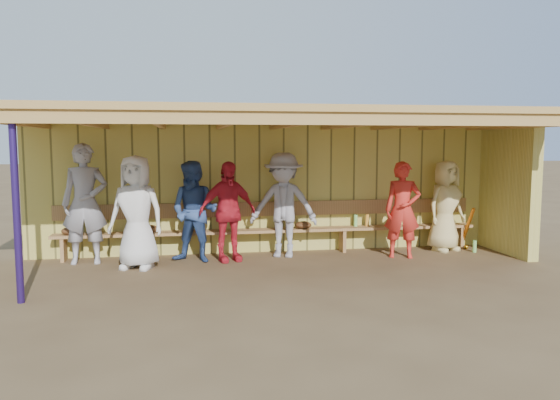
{
  "coord_description": "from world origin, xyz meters",
  "views": [
    {
      "loc": [
        -1.52,
        -8.52,
        2.01
      ],
      "look_at": [
        0.0,
        0.35,
        1.05
      ],
      "focal_mm": 35.0,
      "sensor_mm": 36.0,
      "label": 1
    }
  ],
  "objects_px": {
    "player_c": "(194,212)",
    "player_a": "(85,204)",
    "player_g": "(402,210)",
    "player_h": "(446,206)",
    "player_e": "(283,205)",
    "bench": "(273,224)",
    "player_b": "(136,212)",
    "player_d": "(228,212)"
  },
  "relations": [
    {
      "from": "player_a",
      "to": "bench",
      "type": "xyz_separation_m",
      "value": [
        3.18,
        0.31,
        -0.47
      ]
    },
    {
      "from": "player_c",
      "to": "player_b",
      "type": "bearing_deg",
      "value": -135.98
    },
    {
      "from": "player_a",
      "to": "bench",
      "type": "relative_size",
      "value": 0.26
    },
    {
      "from": "player_g",
      "to": "player_h",
      "type": "relative_size",
      "value": 1.0
    },
    {
      "from": "player_e",
      "to": "player_b",
      "type": "bearing_deg",
      "value": -148.68
    },
    {
      "from": "player_d",
      "to": "player_g",
      "type": "xyz_separation_m",
      "value": [
        3.02,
        -0.21,
        -0.01
      ]
    },
    {
      "from": "player_a",
      "to": "player_g",
      "type": "xyz_separation_m",
      "value": [
        5.35,
        -0.43,
        -0.16
      ]
    },
    {
      "from": "player_b",
      "to": "player_g",
      "type": "bearing_deg",
      "value": 19.48
    },
    {
      "from": "player_d",
      "to": "player_c",
      "type": "bearing_deg",
      "value": 159.06
    },
    {
      "from": "player_d",
      "to": "player_h",
      "type": "xyz_separation_m",
      "value": [
        4.04,
        0.22,
        -0.01
      ]
    },
    {
      "from": "player_e",
      "to": "bench",
      "type": "height_order",
      "value": "player_e"
    },
    {
      "from": "player_b",
      "to": "player_d",
      "type": "relative_size",
      "value": 1.07
    },
    {
      "from": "player_b",
      "to": "player_d",
      "type": "xyz_separation_m",
      "value": [
        1.46,
        0.29,
        -0.06
      ]
    },
    {
      "from": "player_d",
      "to": "player_e",
      "type": "relative_size",
      "value": 0.92
    },
    {
      "from": "player_e",
      "to": "bench",
      "type": "xyz_separation_m",
      "value": [
        -0.14,
        0.32,
        -0.39
      ]
    },
    {
      "from": "player_c",
      "to": "player_g",
      "type": "relative_size",
      "value": 1.01
    },
    {
      "from": "bench",
      "to": "player_c",
      "type": "bearing_deg",
      "value": -160.95
    },
    {
      "from": "player_d",
      "to": "player_g",
      "type": "distance_m",
      "value": 3.03
    },
    {
      "from": "player_c",
      "to": "player_a",
      "type": "bearing_deg",
      "value": -161.47
    },
    {
      "from": "player_e",
      "to": "player_h",
      "type": "relative_size",
      "value": 1.09
    },
    {
      "from": "player_a",
      "to": "player_c",
      "type": "bearing_deg",
      "value": -7.1
    },
    {
      "from": "bench",
      "to": "player_g",
      "type": "bearing_deg",
      "value": -18.68
    },
    {
      "from": "player_g",
      "to": "player_h",
      "type": "distance_m",
      "value": 1.1
    },
    {
      "from": "player_a",
      "to": "player_b",
      "type": "xyz_separation_m",
      "value": [
        0.86,
        -0.51,
        -0.1
      ]
    },
    {
      "from": "player_e",
      "to": "player_h",
      "type": "bearing_deg",
      "value": 20.31
    },
    {
      "from": "player_a",
      "to": "player_e",
      "type": "distance_m",
      "value": 3.32
    },
    {
      "from": "player_b",
      "to": "player_h",
      "type": "height_order",
      "value": "player_b"
    },
    {
      "from": "player_c",
      "to": "player_h",
      "type": "relative_size",
      "value": 1.01
    },
    {
      "from": "player_a",
      "to": "bench",
      "type": "distance_m",
      "value": 3.23
    },
    {
      "from": "player_a",
      "to": "player_d",
      "type": "xyz_separation_m",
      "value": [
        2.33,
        -0.22,
        -0.15
      ]
    },
    {
      "from": "player_c",
      "to": "player_g",
      "type": "distance_m",
      "value": 3.58
    },
    {
      "from": "player_b",
      "to": "player_e",
      "type": "xyz_separation_m",
      "value": [
        2.45,
        0.49,
        0.01
      ]
    },
    {
      "from": "player_b",
      "to": "player_h",
      "type": "bearing_deg",
      "value": 23.73
    },
    {
      "from": "player_b",
      "to": "player_c",
      "type": "distance_m",
      "value": 0.97
    },
    {
      "from": "player_a",
      "to": "player_h",
      "type": "distance_m",
      "value": 6.36
    },
    {
      "from": "player_a",
      "to": "player_c",
      "type": "distance_m",
      "value": 1.79
    },
    {
      "from": "player_b",
      "to": "bench",
      "type": "relative_size",
      "value": 0.24
    },
    {
      "from": "player_c",
      "to": "player_h",
      "type": "bearing_deg",
      "value": 26.55
    },
    {
      "from": "player_e",
      "to": "bench",
      "type": "distance_m",
      "value": 0.52
    },
    {
      "from": "player_e",
      "to": "player_g",
      "type": "xyz_separation_m",
      "value": [
        2.03,
        -0.41,
        -0.08
      ]
    },
    {
      "from": "player_c",
      "to": "player_e",
      "type": "height_order",
      "value": "player_e"
    },
    {
      "from": "player_c",
      "to": "player_h",
      "type": "xyz_separation_m",
      "value": [
        4.59,
        0.18,
        -0.01
      ]
    }
  ]
}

